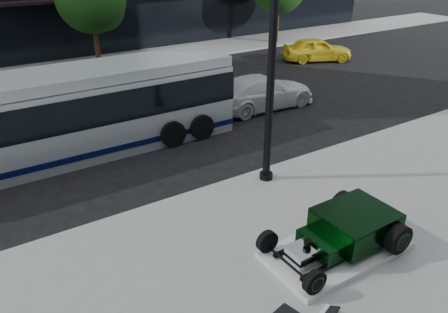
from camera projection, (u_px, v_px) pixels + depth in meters
ground at (194, 159)px, 14.97m from camera, size 120.00×120.00×0.00m
sidewalk_far at (77, 67)px, 25.49m from camera, size 70.00×4.00×0.12m
street_trees at (93, 0)px, 23.69m from camera, size 29.80×3.80×5.70m
display_plinth at (336, 250)px, 10.26m from camera, size 3.40×1.80×0.15m
hot_rod at (348, 228)px, 10.20m from camera, size 3.22×2.00×0.81m
lamppost at (271, 68)px, 11.95m from camera, size 0.41×0.41×7.47m
transit_bus at (62, 115)px, 14.56m from camera, size 12.12×2.88×2.92m
white_sedan at (261, 92)px, 19.18m from camera, size 5.05×2.15×1.45m
yellow_taxi at (317, 49)px, 26.65m from camera, size 4.46×3.22×1.41m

